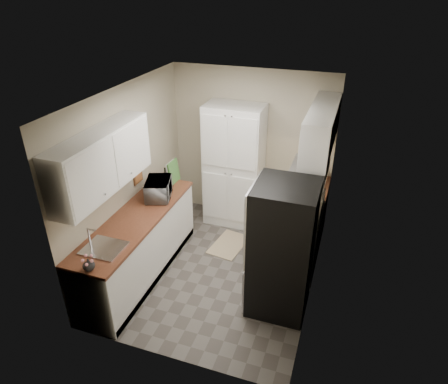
{
  "coord_description": "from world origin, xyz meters",
  "views": [
    {
      "loc": [
        1.52,
        -4.22,
        3.68
      ],
      "look_at": [
        0.03,
        0.15,
        1.17
      ],
      "focal_mm": 32.0,
      "sensor_mm": 36.0,
      "label": 1
    }
  ],
  "objects_px": {
    "electric_range": "(294,239)",
    "refrigerator": "(282,249)",
    "pantry_cabinet": "(234,166)",
    "wine_bottle": "(166,179)",
    "toaster_oven": "(313,177)",
    "microwave": "(159,189)"
  },
  "relations": [
    {
      "from": "pantry_cabinet",
      "to": "wine_bottle",
      "type": "xyz_separation_m",
      "value": [
        -0.76,
        -0.9,
        0.07
      ]
    },
    {
      "from": "wine_bottle",
      "to": "microwave",
      "type": "bearing_deg",
      "value": -85.12
    },
    {
      "from": "microwave",
      "to": "wine_bottle",
      "type": "xyz_separation_m",
      "value": [
        -0.02,
        0.27,
        0.02
      ]
    },
    {
      "from": "pantry_cabinet",
      "to": "microwave",
      "type": "relative_size",
      "value": 4.13
    },
    {
      "from": "electric_range",
      "to": "microwave",
      "type": "bearing_deg",
      "value": -172.64
    },
    {
      "from": "electric_range",
      "to": "wine_bottle",
      "type": "height_order",
      "value": "wine_bottle"
    },
    {
      "from": "electric_range",
      "to": "wine_bottle",
      "type": "relative_size",
      "value": 3.68
    },
    {
      "from": "electric_range",
      "to": "wine_bottle",
      "type": "bearing_deg",
      "value": 179.27
    },
    {
      "from": "microwave",
      "to": "refrigerator",
      "type": "bearing_deg",
      "value": -125.03
    },
    {
      "from": "toaster_oven",
      "to": "electric_range",
      "type": "bearing_deg",
      "value": -101.04
    },
    {
      "from": "electric_range",
      "to": "toaster_oven",
      "type": "height_order",
      "value": "toaster_oven"
    },
    {
      "from": "pantry_cabinet",
      "to": "toaster_oven",
      "type": "relative_size",
      "value": 5.4
    },
    {
      "from": "toaster_oven",
      "to": "refrigerator",
      "type": "bearing_deg",
      "value": -99.87
    },
    {
      "from": "refrigerator",
      "to": "toaster_oven",
      "type": "relative_size",
      "value": 4.59
    },
    {
      "from": "microwave",
      "to": "toaster_oven",
      "type": "height_order",
      "value": "microwave"
    },
    {
      "from": "wine_bottle",
      "to": "toaster_oven",
      "type": "relative_size",
      "value": 0.83
    },
    {
      "from": "electric_range",
      "to": "refrigerator",
      "type": "relative_size",
      "value": 0.66
    },
    {
      "from": "pantry_cabinet",
      "to": "electric_range",
      "type": "bearing_deg",
      "value": -38.22
    },
    {
      "from": "refrigerator",
      "to": "wine_bottle",
      "type": "bearing_deg",
      "value": 156.55
    },
    {
      "from": "electric_range",
      "to": "refrigerator",
      "type": "height_order",
      "value": "refrigerator"
    },
    {
      "from": "microwave",
      "to": "pantry_cabinet",
      "type": "bearing_deg",
      "value": -50.83
    },
    {
      "from": "electric_range",
      "to": "toaster_oven",
      "type": "relative_size",
      "value": 3.05
    }
  ]
}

